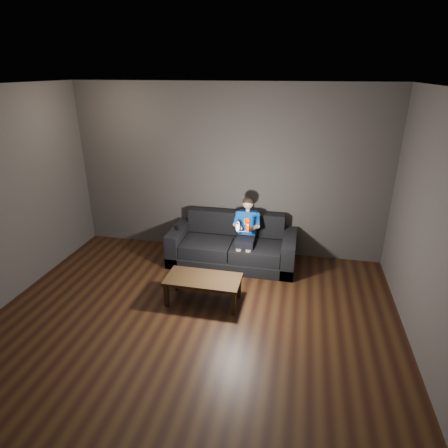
# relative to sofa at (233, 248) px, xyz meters

# --- Properties ---
(floor) EXTENTS (5.00, 5.00, 0.00)m
(floor) POSITION_rel_sofa_xyz_m (-0.18, -2.04, -0.25)
(floor) COLOR black
(floor) RESTS_ON ground
(back_wall) EXTENTS (5.00, 0.04, 2.70)m
(back_wall) POSITION_rel_sofa_xyz_m (-0.18, 0.46, 1.10)
(back_wall) COLOR #3D3735
(back_wall) RESTS_ON ground
(ceiling) EXTENTS (5.00, 5.00, 0.02)m
(ceiling) POSITION_rel_sofa_xyz_m (-0.18, -2.04, 2.45)
(ceiling) COLOR silver
(ceiling) RESTS_ON back_wall
(sofa) EXTENTS (1.95, 0.84, 0.75)m
(sofa) POSITION_rel_sofa_xyz_m (0.00, 0.00, 0.00)
(sofa) COLOR black
(sofa) RESTS_ON floor
(child) EXTENTS (0.41, 0.50, 1.00)m
(child) POSITION_rel_sofa_xyz_m (0.22, -0.05, 0.40)
(child) COLOR black
(child) RESTS_ON sofa
(wii_remote_red) EXTENTS (0.05, 0.07, 0.19)m
(wii_remote_red) POSITION_rel_sofa_xyz_m (0.30, -0.44, 0.59)
(wii_remote_red) COLOR #C02100
(wii_remote_red) RESTS_ON child
(nunchuk_white) EXTENTS (0.07, 0.10, 0.16)m
(nunchuk_white) POSITION_rel_sofa_xyz_m (0.15, -0.43, 0.56)
(nunchuk_white) COLOR silver
(nunchuk_white) RESTS_ON child
(wii_remote_black) EXTENTS (0.07, 0.15, 0.03)m
(wii_remote_black) POSITION_rel_sofa_xyz_m (-0.88, -0.07, 0.30)
(wii_remote_black) COLOR black
(wii_remote_black) RESTS_ON sofa
(coffee_table) EXTENTS (0.97, 0.49, 0.35)m
(coffee_table) POSITION_rel_sofa_xyz_m (-0.17, -1.16, 0.06)
(coffee_table) COLOR black
(coffee_table) RESTS_ON floor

